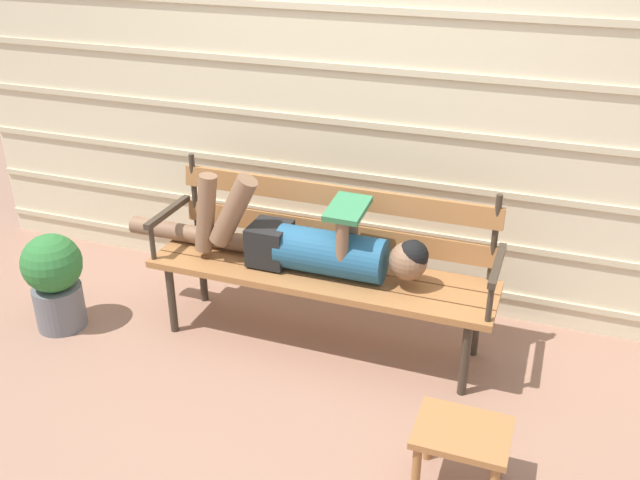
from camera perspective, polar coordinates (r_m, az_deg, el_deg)
The scene contains 6 objects.
ground_plane at distance 3.75m, azimuth -0.76°, elevation -9.39°, with size 12.00×12.00×0.00m, color #936B56.
house_siding at distance 3.93m, azimuth 3.15°, elevation 9.53°, with size 5.07×0.08×2.11m.
park_bench at distance 3.66m, azimuth 0.37°, elevation -1.35°, with size 1.81×0.46×0.90m.
reclining_person at distance 3.59m, azimuth -1.26°, elevation -0.31°, with size 1.71×0.26×0.50m.
footstool at distance 2.95m, azimuth 11.40°, elevation -15.68°, with size 0.37×0.30×0.30m.
potted_plant at distance 4.10m, azimuth -20.72°, elevation -2.92°, with size 0.32×0.32×0.56m.
Camera 1 is at (1.09, -2.84, 2.20)m, focal length 39.48 mm.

